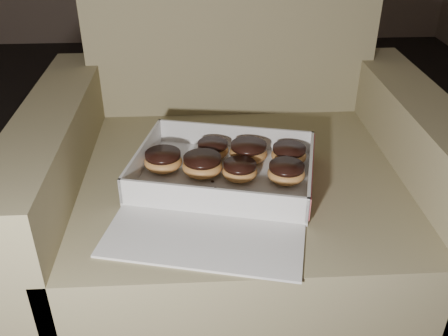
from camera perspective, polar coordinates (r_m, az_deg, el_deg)
name	(u,v)px	position (r m, az deg, el deg)	size (l,w,h in m)	color
floor	(104,260)	(1.58, -13.61, -10.13)	(4.50, 4.50, 0.00)	black
armchair	(237,199)	(1.25, 1.50, -3.54)	(0.94, 0.79, 0.98)	#847954
bakery_box	(222,184)	(1.05, -0.22, -1.81)	(0.46, 0.51, 0.06)	silver
donut_a	(240,170)	(1.06, 1.82, -0.27)	(0.08, 0.08, 0.04)	#CF8648
donut_b	(202,165)	(1.08, -2.48, 0.34)	(0.09, 0.09, 0.04)	#CF8648
donut_c	(289,154)	(1.13, 7.42, 1.58)	(0.08, 0.08, 0.04)	#CF8648
donut_d	(163,160)	(1.10, -6.96, 0.87)	(0.08, 0.08, 0.04)	#CF8648
donut_e	(248,152)	(1.13, 2.82, 1.89)	(0.09, 0.09, 0.04)	#CF8648
donut_f	(213,149)	(1.14, -1.30, 2.18)	(0.07, 0.07, 0.04)	#CF8648
donut_g	(286,172)	(1.06, 7.13, -0.49)	(0.08, 0.08, 0.04)	#CF8648
crumb_a	(239,180)	(1.06, 1.70, -1.36)	(0.01, 0.01, 0.00)	black
crumb_b	(215,188)	(1.04, -1.01, -2.32)	(0.01, 0.01, 0.00)	black
crumb_c	(212,181)	(1.06, -1.33, -1.54)	(0.01, 0.01, 0.00)	black
crumb_d	(149,196)	(1.02, -8.60, -3.21)	(0.01, 0.01, 0.00)	black
crumb_e	(147,189)	(1.05, -8.74, -2.40)	(0.01, 0.01, 0.00)	black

